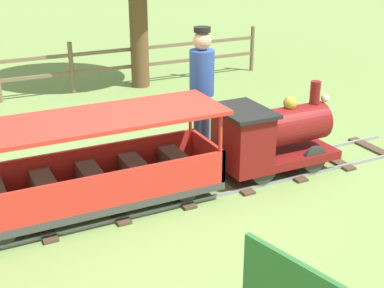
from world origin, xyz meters
The scene contains 6 objects.
ground_plane centered at (0.00, 0.00, 0.00)m, with size 60.00×60.00×0.00m, color #75934C.
track centered at (0.00, 0.04, 0.02)m, with size 0.79×6.40×0.04m.
locomotive centered at (0.00, 1.24, 0.48)m, with size 0.75×1.44×1.00m.
passenger_car centered at (0.00, -0.86, 0.42)m, with size 0.85×2.70×0.97m.
conductor_person centered at (-0.83, 0.78, 0.96)m, with size 0.30×0.30×1.62m.
fence_section centered at (-4.32, 0.04, 0.48)m, with size 0.08×7.48×0.90m.
Camera 1 is at (4.64, -2.06, 2.64)m, focal length 49.22 mm.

